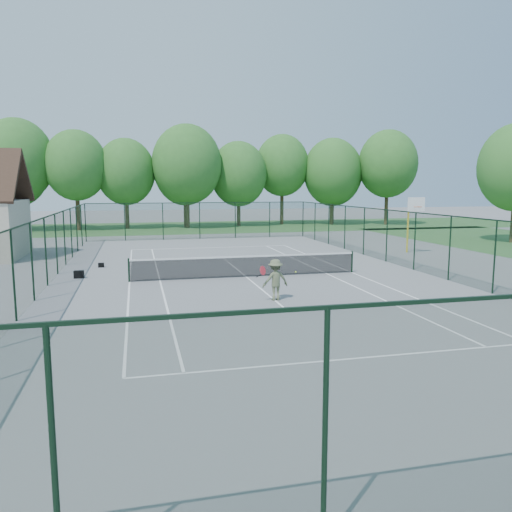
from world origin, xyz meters
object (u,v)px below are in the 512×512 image
Objects in this scene: tennis_net at (246,265)px; sports_bag_a at (79,274)px; basketball_goal at (412,214)px; tennis_player at (275,280)px.

tennis_net reaches higher than sports_bag_a.
basketball_goal reaches higher than sports_bag_a.
basketball_goal is 20.76m from sports_bag_a.
basketball_goal is 8.17× the size of sports_bag_a.
tennis_player reaches higher than sports_bag_a.
tennis_net is at bearing 90.38° from tennis_player.
tennis_net is at bearing -154.46° from basketball_goal.
sports_bag_a is at bearing -167.95° from basketball_goal.
basketball_goal is at bearing 17.20° from sports_bag_a.
tennis_net is 5.05m from tennis_player.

